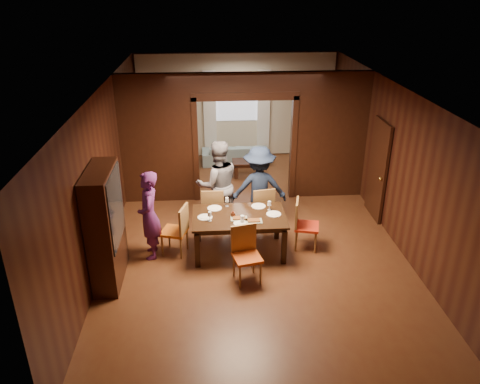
{
  "coord_description": "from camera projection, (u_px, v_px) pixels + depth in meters",
  "views": [
    {
      "loc": [
        -0.81,
        -8.33,
        4.7
      ],
      "look_at": [
        -0.25,
        -0.4,
        1.05
      ],
      "focal_mm": 35.0,
      "sensor_mm": 36.0,
      "label": 1
    }
  ],
  "objects": [
    {
      "name": "person_purple",
      "position": [
        149.0,
        215.0,
        8.36
      ],
      "size": [
        0.45,
        0.64,
        1.66
      ],
      "primitive_type": "imported",
      "rotation": [
        0.0,
        0.0,
        -1.47
      ],
      "color": "#551F5B",
      "rests_on": "floor"
    },
    {
      "name": "floor",
      "position": [
        251.0,
        230.0,
        9.56
      ],
      "size": [
        9.0,
        9.0,
        0.0
      ],
      "primitive_type": "plane",
      "color": "#572B18",
      "rests_on": "ground"
    },
    {
      "name": "hutch",
      "position": [
        105.0,
        227.0,
        7.62
      ],
      "size": [
        0.4,
        1.2,
        2.0
      ],
      "primitive_type": "cube",
      "color": "black",
      "rests_on": "floor"
    },
    {
      "name": "condiment_jar",
      "position": [
        233.0,
        214.0,
        8.44
      ],
      "size": [
        0.08,
        0.08,
        0.11
      ],
      "primitive_type": null,
      "color": "#461D10",
      "rests_on": "dining_table"
    },
    {
      "name": "wineglass_right",
      "position": [
        269.0,
        206.0,
        8.67
      ],
      "size": [
        0.08,
        0.08,
        0.18
      ],
      "primitive_type": null,
      "color": "silver",
      "rests_on": "dining_table"
    },
    {
      "name": "chair_right",
      "position": [
        307.0,
        225.0,
        8.76
      ],
      "size": [
        0.53,
        0.53,
        0.97
      ],
      "primitive_type": null,
      "rotation": [
        0.0,
        0.0,
        1.33
      ],
      "color": "red",
      "rests_on": "floor"
    },
    {
      "name": "coffee_table",
      "position": [
        248.0,
        168.0,
        12.13
      ],
      "size": [
        0.8,
        0.5,
        0.4
      ],
      "primitive_type": "cube",
      "color": "black",
      "rests_on": "floor"
    },
    {
      "name": "chair_far_r",
      "position": [
        261.0,
        208.0,
        9.41
      ],
      "size": [
        0.51,
        0.51,
        0.97
      ],
      "primitive_type": null,
      "rotation": [
        0.0,
        0.0,
        3.33
      ],
      "color": "red",
      "rests_on": "floor"
    },
    {
      "name": "room_walls",
      "position": [
        244.0,
        132.0,
        10.64
      ],
      "size": [
        5.52,
        9.01,
        2.9
      ],
      "color": "black",
      "rests_on": "floor"
    },
    {
      "name": "curtain_right",
      "position": [
        264.0,
        113.0,
        13.08
      ],
      "size": [
        0.35,
        0.06,
        2.4
      ],
      "primitive_type": "cube",
      "color": "white",
      "rests_on": "back_wall"
    },
    {
      "name": "person_grey",
      "position": [
        218.0,
        185.0,
        9.38
      ],
      "size": [
        1.01,
        0.86,
        1.84
      ],
      "primitive_type": "imported",
      "rotation": [
        0.0,
        0.0,
        3.34
      ],
      "color": "slate",
      "rests_on": "floor"
    },
    {
      "name": "chair_far_l",
      "position": [
        213.0,
        209.0,
        9.36
      ],
      "size": [
        0.46,
        0.46,
        0.97
      ],
      "primitive_type": null,
      "rotation": [
        0.0,
        0.0,
        3.1
      ],
      "color": "#EE4416",
      "rests_on": "floor"
    },
    {
      "name": "platter_b",
      "position": [
        254.0,
        221.0,
        8.29
      ],
      "size": [
        0.3,
        0.2,
        0.04
      ],
      "primitive_type": "cube",
      "color": "gray",
      "rests_on": "dining_table"
    },
    {
      "name": "wineglass_far",
      "position": [
        227.0,
        202.0,
        8.81
      ],
      "size": [
        0.08,
        0.08,
        0.18
      ],
      "primitive_type": null,
      "color": "silver",
      "rests_on": "dining_table"
    },
    {
      "name": "chair_left",
      "position": [
        174.0,
        230.0,
        8.58
      ],
      "size": [
        0.55,
        0.55,
        0.97
      ],
      "primitive_type": null,
      "rotation": [
        0.0,
        0.0,
        -1.86
      ],
      "color": "#C35912",
      "rests_on": "floor"
    },
    {
      "name": "plate_left",
      "position": [
        205.0,
        217.0,
        8.43
      ],
      "size": [
        0.27,
        0.27,
        0.01
      ],
      "primitive_type": "cylinder",
      "color": "white",
      "rests_on": "dining_table"
    },
    {
      "name": "curtain_left",
      "position": [
        210.0,
        114.0,
        12.98
      ],
      "size": [
        0.35,
        0.06,
        2.4
      ],
      "primitive_type": "cube",
      "color": "white",
      "rests_on": "back_wall"
    },
    {
      "name": "plate_far_r",
      "position": [
        258.0,
        206.0,
        8.84
      ],
      "size": [
        0.27,
        0.27,
        0.01
      ],
      "primitive_type": "cylinder",
      "color": "white",
      "rests_on": "dining_table"
    },
    {
      "name": "tumbler",
      "position": [
        242.0,
        219.0,
        8.23
      ],
      "size": [
        0.07,
        0.07,
        0.14
      ],
      "primitive_type": "cylinder",
      "color": "silver",
      "rests_on": "dining_table"
    },
    {
      "name": "person_navy",
      "position": [
        259.0,
        188.0,
        9.37
      ],
      "size": [
        1.12,
        0.65,
        1.73
      ],
      "primitive_type": "imported",
      "rotation": [
        0.0,
        0.0,
        3.13
      ],
      "color": "#162037",
      "rests_on": "floor"
    },
    {
      "name": "window_far",
      "position": [
        237.0,
        97.0,
        12.88
      ],
      "size": [
        1.2,
        0.03,
        1.3
      ],
      "primitive_type": "cube",
      "color": "silver",
      "rests_on": "back_wall"
    },
    {
      "name": "ceiling",
      "position": [
        252.0,
        88.0,
        8.35
      ],
      "size": [
        5.5,
        9.0,
        0.02
      ],
      "primitive_type": "cube",
      "color": "silver",
      "rests_on": "room_walls"
    },
    {
      "name": "sofa",
      "position": [
        235.0,
        154.0,
        12.93
      ],
      "size": [
        1.85,
        0.75,
        0.54
      ],
      "primitive_type": "imported",
      "rotation": [
        0.0,
        0.0,
        3.16
      ],
      "color": "#7C99A3",
      "rests_on": "floor"
    },
    {
      "name": "plate_far_l",
      "position": [
        215.0,
        208.0,
        8.76
      ],
      "size": [
        0.27,
        0.27,
        0.01
      ],
      "primitive_type": "cylinder",
      "color": "white",
      "rests_on": "dining_table"
    },
    {
      "name": "serving_bowl",
      "position": [
        240.0,
        210.0,
        8.62
      ],
      "size": [
        0.36,
        0.36,
        0.09
      ],
      "primitive_type": "imported",
      "color": "black",
      "rests_on": "dining_table"
    },
    {
      "name": "plate_right",
      "position": [
        274.0,
        214.0,
        8.54
      ],
      "size": [
        0.27,
        0.27,
        0.01
      ],
      "primitive_type": "cylinder",
      "color": "white",
      "rests_on": "dining_table"
    },
    {
      "name": "plate_near",
      "position": [
        241.0,
        223.0,
        8.23
      ],
      "size": [
        0.27,
        0.27,
        0.01
      ],
      "primitive_type": "cylinder",
      "color": "silver",
      "rests_on": "dining_table"
    },
    {
      "name": "door_right",
      "position": [
        378.0,
        170.0,
        9.75
      ],
      "size": [
        0.06,
        0.9,
        2.1
      ],
      "primitive_type": "cube",
      "color": "black",
      "rests_on": "floor"
    },
    {
      "name": "platter_a",
      "position": [
        239.0,
        218.0,
        8.37
      ],
      "size": [
        0.3,
        0.2,
        0.04
      ],
      "primitive_type": "cube",
      "color": "gray",
      "rests_on": "dining_table"
    },
    {
      "name": "dining_table",
      "position": [
        239.0,
        234.0,
        8.66
      ],
      "size": [
        1.7,
        1.06,
        0.76
      ],
      "primitive_type": "cube",
      "color": "black",
      "rests_on": "floor"
    },
    {
      "name": "wineglass_left",
      "position": [
        210.0,
        216.0,
        8.28
      ],
      "size": [
        0.08,
        0.08,
        0.18
      ],
      "primitive_type": null,
      "color": "white",
      "rests_on": "dining_table"
    },
    {
      "name": "chair_near",
      "position": [
        247.0,
        256.0,
        7.78
      ],
      "size": [
        0.53,
        0.53,
        0.97
      ],
      "primitive_type": null,
      "rotation": [
        0.0,
        0.0,
        0.23
      ],
      "color": "#BE4611",
      "rests_on": "floor"
    }
  ]
}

